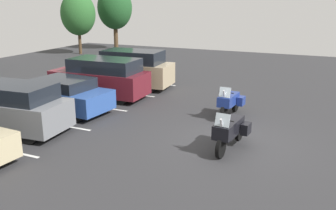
{
  "coord_description": "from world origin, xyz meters",
  "views": [
    {
      "loc": [
        -11.44,
        -2.78,
        4.66
      ],
      "look_at": [
        0.42,
        2.58,
        0.89
      ],
      "focal_mm": 39.41,
      "sensor_mm": 36.0,
      "label": 1
    }
  ],
  "objects_px": {
    "car_blue": "(62,95)",
    "motorcycle_second": "(229,102)",
    "car_maroon": "(101,78)",
    "car_grey": "(10,108)",
    "car_tan": "(128,69)",
    "motorcycle_touring": "(230,130)"
  },
  "relations": [
    {
      "from": "motorcycle_touring",
      "to": "car_blue",
      "type": "distance_m",
      "value": 7.66
    },
    {
      "from": "motorcycle_touring",
      "to": "car_grey",
      "type": "xyz_separation_m",
      "value": [
        -1.6,
        7.64,
        0.23
      ]
    },
    {
      "from": "motorcycle_touring",
      "to": "car_blue",
      "type": "bearing_deg",
      "value": 81.71
    },
    {
      "from": "car_blue",
      "to": "car_maroon",
      "type": "bearing_deg",
      "value": -3.36
    },
    {
      "from": "motorcycle_touring",
      "to": "motorcycle_second",
      "type": "relative_size",
      "value": 1.12
    },
    {
      "from": "car_blue",
      "to": "motorcycle_second",
      "type": "bearing_deg",
      "value": -71.45
    },
    {
      "from": "motorcycle_touring",
      "to": "car_grey",
      "type": "bearing_deg",
      "value": 101.8
    },
    {
      "from": "car_blue",
      "to": "car_maroon",
      "type": "xyz_separation_m",
      "value": [
        2.67,
        -0.16,
        0.24
      ]
    },
    {
      "from": "motorcycle_second",
      "to": "car_maroon",
      "type": "relative_size",
      "value": 0.44
    },
    {
      "from": "car_blue",
      "to": "car_tan",
      "type": "distance_m",
      "value": 5.16
    },
    {
      "from": "car_maroon",
      "to": "car_tan",
      "type": "xyz_separation_m",
      "value": [
        2.47,
        -0.1,
        0.03
      ]
    },
    {
      "from": "motorcycle_touring",
      "to": "car_blue",
      "type": "height_order",
      "value": "car_blue"
    },
    {
      "from": "car_grey",
      "to": "car_tan",
      "type": "bearing_deg",
      "value": -2.37
    },
    {
      "from": "car_grey",
      "to": "car_maroon",
      "type": "height_order",
      "value": "car_maroon"
    },
    {
      "from": "motorcycle_second",
      "to": "car_maroon",
      "type": "distance_m",
      "value": 6.52
    },
    {
      "from": "car_grey",
      "to": "car_tan",
      "type": "distance_m",
      "value": 7.85
    },
    {
      "from": "motorcycle_touring",
      "to": "car_tan",
      "type": "bearing_deg",
      "value": 49.52
    },
    {
      "from": "car_maroon",
      "to": "car_tan",
      "type": "relative_size",
      "value": 0.94
    },
    {
      "from": "car_tan",
      "to": "car_blue",
      "type": "bearing_deg",
      "value": 177.15
    },
    {
      "from": "motorcycle_touring",
      "to": "car_maroon",
      "type": "relative_size",
      "value": 0.49
    },
    {
      "from": "motorcycle_touring",
      "to": "car_tan",
      "type": "distance_m",
      "value": 9.63
    },
    {
      "from": "motorcycle_second",
      "to": "car_tan",
      "type": "xyz_separation_m",
      "value": [
        2.91,
        6.4,
        0.36
      ]
    }
  ]
}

